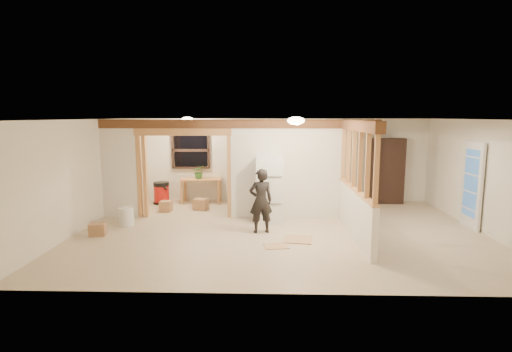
{
  "coord_description": "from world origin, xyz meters",
  "views": [
    {
      "loc": [
        -0.27,
        -8.76,
        2.57
      ],
      "look_at": [
        -0.55,
        0.4,
        1.19
      ],
      "focal_mm": 28.0,
      "sensor_mm": 36.0,
      "label": 1
    }
  ],
  "objects_px": {
    "refrigerator": "(270,190)",
    "shop_vac": "(161,193)",
    "woman": "(261,201)",
    "bookshelf": "(387,171)",
    "work_table": "(201,190)"
  },
  "relations": [
    {
      "from": "woman",
      "to": "bookshelf",
      "type": "height_order",
      "value": "bookshelf"
    },
    {
      "from": "refrigerator",
      "to": "shop_vac",
      "type": "relative_size",
      "value": 2.42
    },
    {
      "from": "bookshelf",
      "to": "shop_vac",
      "type": "bearing_deg",
      "value": -177.61
    },
    {
      "from": "woman",
      "to": "bookshelf",
      "type": "xyz_separation_m",
      "value": [
        3.67,
        3.16,
        0.25
      ]
    },
    {
      "from": "work_table",
      "to": "shop_vac",
      "type": "distance_m",
      "value": 1.17
    },
    {
      "from": "shop_vac",
      "to": "bookshelf",
      "type": "xyz_separation_m",
      "value": [
        6.67,
        0.28,
        0.64
      ]
    },
    {
      "from": "refrigerator",
      "to": "work_table",
      "type": "xyz_separation_m",
      "value": [
        -2.03,
        2.08,
        -0.42
      ]
    },
    {
      "from": "woman",
      "to": "shop_vac",
      "type": "height_order",
      "value": "woman"
    },
    {
      "from": "woman",
      "to": "work_table",
      "type": "relative_size",
      "value": 1.22
    },
    {
      "from": "woman",
      "to": "shop_vac",
      "type": "relative_size",
      "value": 2.21
    },
    {
      "from": "work_table",
      "to": "refrigerator",
      "type": "bearing_deg",
      "value": -49.35
    },
    {
      "from": "refrigerator",
      "to": "woman",
      "type": "relative_size",
      "value": 1.1
    },
    {
      "from": "work_table",
      "to": "shop_vac",
      "type": "bearing_deg",
      "value": -175.53
    },
    {
      "from": "woman",
      "to": "bookshelf",
      "type": "relative_size",
      "value": 0.74
    },
    {
      "from": "refrigerator",
      "to": "shop_vac",
      "type": "distance_m",
      "value": 3.75
    }
  ]
}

